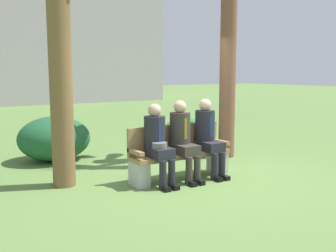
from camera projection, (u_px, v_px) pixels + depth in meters
The scene contains 7 objects.
ground_plane at pixel (201, 178), 6.62m from camera, with size 80.00×80.00×0.00m, color #5D7F3E.
park_bench at pixel (179, 154), 6.56m from camera, with size 1.77×0.44×0.90m.
seated_man_left at pixel (158, 140), 6.15m from camera, with size 0.34×0.72×1.29m.
seated_man_middle at pixel (183, 136), 6.41m from camera, with size 0.34×0.72×1.32m.
seated_man_right at pixel (208, 133), 6.69m from camera, with size 0.34×0.72×1.33m.
shrub_near_bench at pixel (54, 139), 7.87m from camera, with size 1.44×1.32×0.90m, color #215732.
shrub_mid_lawn at pixel (187, 136), 8.53m from camera, with size 1.25×1.14×0.78m, color #1D7622.
Camera 1 is at (-3.90, -5.15, 1.78)m, focal length 41.77 mm.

